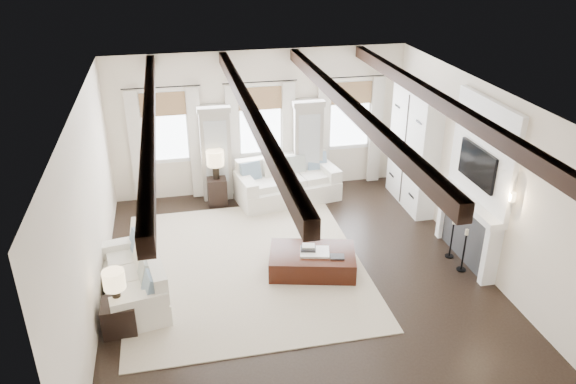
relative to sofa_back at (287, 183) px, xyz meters
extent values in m
plane|color=black|center=(-0.47, -3.12, -0.38)|extent=(7.50, 7.50, 0.00)
cube|color=white|center=(-0.47, 0.63, 1.22)|extent=(6.50, 0.04, 3.20)
cube|color=white|center=(-0.47, -6.87, 1.22)|extent=(6.50, 0.04, 3.20)
cube|color=white|center=(-3.72, -3.12, 1.22)|extent=(0.04, 7.50, 3.20)
cube|color=white|center=(2.78, -3.12, 1.22)|extent=(0.04, 7.50, 3.20)
cube|color=white|center=(-0.47, -3.12, 2.82)|extent=(6.50, 7.50, 0.04)
cube|color=black|center=(-2.67, -3.12, 2.70)|extent=(0.16, 7.40, 0.22)
cube|color=black|center=(-1.22, -3.12, 2.70)|extent=(0.16, 7.40, 0.22)
cube|color=black|center=(0.28, -3.12, 2.70)|extent=(0.16, 7.40, 0.22)
cube|color=black|center=(1.73, -3.12, 2.70)|extent=(0.16, 7.40, 0.22)
cube|color=white|center=(-2.52, 0.60, 1.27)|extent=(0.90, 0.03, 1.45)
cube|color=olive|center=(-2.52, 0.54, 1.80)|extent=(0.94, 0.04, 0.50)
cube|color=silver|center=(-3.14, 0.50, 0.89)|extent=(0.28, 0.08, 2.50)
cube|color=silver|center=(-1.90, 0.50, 0.89)|extent=(0.28, 0.08, 2.50)
cylinder|color=black|center=(-2.52, 0.49, 2.17)|extent=(1.60, 0.02, 0.02)
cube|color=white|center=(-0.47, 0.60, 1.27)|extent=(0.90, 0.03, 1.45)
cube|color=olive|center=(-0.47, 0.54, 1.80)|extent=(0.94, 0.04, 0.50)
cube|color=silver|center=(-1.09, 0.50, 0.89)|extent=(0.28, 0.08, 2.50)
cube|color=silver|center=(0.15, 0.50, 0.89)|extent=(0.28, 0.08, 2.50)
cylinder|color=black|center=(-0.47, 0.49, 2.17)|extent=(1.60, 0.02, 0.02)
cube|color=white|center=(1.58, 0.60, 1.27)|extent=(0.90, 0.03, 1.45)
cube|color=olive|center=(1.58, 0.54, 1.80)|extent=(0.94, 0.04, 0.50)
cube|color=silver|center=(0.96, 0.50, 0.89)|extent=(0.28, 0.08, 2.50)
cube|color=silver|center=(2.20, 0.50, 0.89)|extent=(0.28, 0.08, 2.50)
cylinder|color=black|center=(1.58, 0.49, 2.17)|extent=(1.60, 0.02, 0.02)
cube|color=#AAA397|center=(-1.49, 0.41, 0.62)|extent=(0.64, 0.38, 2.00)
cube|color=#B2B7BA|center=(-1.49, 0.21, 0.77)|extent=(0.48, 0.02, 1.40)
cube|color=#AAA397|center=(-1.49, 0.41, 1.68)|extent=(0.70, 0.42, 0.12)
cube|color=#AAA397|center=(0.56, 0.41, 0.62)|extent=(0.64, 0.38, 2.00)
cube|color=#B2B7BA|center=(0.56, 0.21, 0.77)|extent=(0.48, 0.02, 1.40)
cube|color=#AAA397|center=(0.56, 0.41, 1.68)|extent=(0.70, 0.42, 0.12)
cube|color=#292A2C|center=(2.69, -3.12, 0.17)|extent=(0.18, 1.50, 1.10)
cube|color=black|center=(2.66, -3.12, 0.02)|extent=(0.10, 0.90, 0.70)
cube|color=white|center=(2.65, -3.94, 0.17)|extent=(0.26, 0.14, 1.10)
cube|color=white|center=(2.65, -2.30, 0.17)|extent=(0.26, 0.14, 1.10)
cube|color=white|center=(2.62, -3.12, 0.78)|extent=(0.32, 1.90, 0.12)
cube|color=white|center=(2.73, -3.12, 1.72)|extent=(0.10, 1.90, 1.80)
cube|color=black|center=(2.66, -3.12, 1.47)|extent=(0.07, 1.10, 0.64)
cylinder|color=#FFD899|center=(2.68, -4.17, 1.37)|extent=(0.10, 0.10, 0.14)
cube|color=silver|center=(2.58, -0.77, 0.87)|extent=(0.40, 1.70, 2.50)
cube|color=black|center=(2.37, -0.77, 0.87)|extent=(0.01, 0.02, 2.40)
cube|color=beige|center=(-1.31, -2.55, -0.37)|extent=(4.14, 4.66, 0.02)
cube|color=white|center=(0.01, -0.07, -0.17)|extent=(2.34, 1.36, 0.42)
cube|color=white|center=(-0.05, 0.31, 0.30)|extent=(2.10, 0.59, 0.52)
cube|color=white|center=(-0.94, -0.24, 0.18)|extent=(0.43, 0.98, 0.27)
cube|color=white|center=(0.96, 0.10, 0.18)|extent=(0.43, 0.98, 0.27)
cube|color=white|center=(-0.58, -0.23, 0.12)|extent=(0.69, 0.72, 0.15)
cube|color=white|center=(0.02, -0.12, 0.12)|extent=(0.69, 0.72, 0.15)
cube|color=white|center=(0.62, -0.01, 0.12)|extent=(0.69, 0.72, 0.15)
cube|color=slate|center=(-0.80, 0.00, 0.34)|extent=(0.47, 0.30, 0.46)
cube|color=silver|center=(-0.28, 0.09, 0.34)|extent=(0.47, 0.30, 0.46)
cube|color=beige|center=(0.23, 0.18, 0.34)|extent=(0.47, 0.30, 0.46)
cube|color=slate|center=(0.75, 0.27, 0.34)|extent=(0.47, 0.30, 0.46)
cube|color=white|center=(-3.22, -3.10, -0.19)|extent=(1.19, 2.07, 0.37)
cube|color=white|center=(-2.88, -3.04, 0.23)|extent=(0.51, 1.87, 0.47)
cube|color=white|center=(-3.36, -2.25, 0.12)|extent=(0.87, 0.38, 0.24)
cube|color=white|center=(-3.08, -3.94, 0.12)|extent=(0.87, 0.38, 0.24)
cube|color=white|center=(-3.35, -2.57, 0.06)|extent=(0.64, 0.61, 0.13)
cube|color=white|center=(-3.26, -3.10, 0.06)|extent=(0.64, 0.61, 0.13)
cube|color=white|center=(-3.17, -3.63, 0.06)|extent=(0.64, 0.61, 0.13)
cube|color=slate|center=(-3.15, -2.38, 0.26)|extent=(0.26, 0.42, 0.41)
cube|color=silver|center=(-3.08, -2.84, 0.26)|extent=(0.26, 0.42, 0.41)
cube|color=beige|center=(-3.00, -3.29, 0.26)|extent=(0.26, 0.42, 0.41)
cube|color=slate|center=(-2.92, -3.75, 0.26)|extent=(0.26, 0.42, 0.41)
cube|color=black|center=(-0.17, -2.95, -0.18)|extent=(1.67, 1.26, 0.39)
cube|color=white|center=(-0.14, -2.98, 0.03)|extent=(0.58, 0.49, 0.04)
cube|color=#262628|center=(-0.24, -2.92, 0.07)|extent=(0.30, 0.26, 0.04)
cube|color=beige|center=(-0.23, -2.89, 0.11)|extent=(0.25, 0.22, 0.03)
cube|color=#262628|center=(0.20, -3.21, 0.03)|extent=(0.28, 0.23, 0.03)
cube|color=black|center=(-3.39, -3.89, -0.13)|extent=(0.49, 0.49, 0.49)
cylinder|color=black|center=(-3.39, -3.89, 0.25)|extent=(0.13, 0.13, 0.27)
cylinder|color=#F9D89E|center=(-3.39, -3.89, 0.53)|extent=(0.32, 0.32, 0.29)
cube|color=black|center=(-1.54, 0.06, -0.07)|extent=(0.41, 0.41, 0.61)
cylinder|color=black|center=(-1.54, 0.06, 0.39)|extent=(0.14, 0.14, 0.31)
cylinder|color=#F9D89E|center=(-1.54, 0.06, 0.70)|extent=(0.37, 0.37, 0.33)
cylinder|color=black|center=(2.43, -3.48, -0.37)|extent=(0.17, 0.17, 0.02)
cylinder|color=black|center=(2.43, -3.48, -0.01)|extent=(0.03, 0.03, 0.73)
cylinder|color=beige|center=(2.43, -3.48, 0.39)|extent=(0.06, 0.06, 0.10)
cylinder|color=black|center=(2.43, -3.02, -0.37)|extent=(0.16, 0.16, 0.02)
cylinder|color=black|center=(2.43, -3.02, -0.03)|extent=(0.03, 0.03, 0.70)
cylinder|color=beige|center=(2.43, -3.02, 0.36)|extent=(0.06, 0.06, 0.10)
camera|label=1|loc=(-2.35, -11.04, 5.18)|focal=35.00mm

